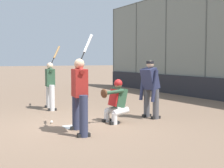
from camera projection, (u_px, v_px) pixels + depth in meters
The scene contains 8 objects.
ground_plane at pixel (73, 127), 7.74m from camera, with size 160.00×160.00×0.00m, color #7A604C.
home_plate_marker at pixel (73, 127), 7.74m from camera, with size 0.43×0.43×0.01m, color white.
batter_at_plate at pixel (80, 93), 7.04m from camera, with size 0.99×0.78×2.29m.
catcher_behind_plate at pixel (116, 100), 8.25m from camera, with size 0.61×0.71×1.16m.
umpire_home at pixel (150, 88), 8.87m from camera, with size 0.66×0.45×1.64m.
batter_on_deck at pixel (50, 84), 10.50m from camera, with size 0.95×0.74×2.16m.
fielding_glove_on_dirt at pixel (118, 110), 10.14m from camera, with size 0.27×0.21×0.10m.
baseball_loose at pixel (52, 122), 8.18m from camera, with size 0.07×0.07×0.07m, color white.
Camera 1 is at (-7.16, 2.81, 1.66)m, focal length 50.00 mm.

